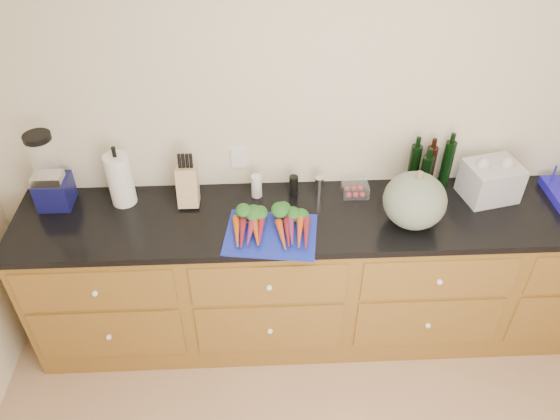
{
  "coord_description": "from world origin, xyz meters",
  "views": [
    {
      "loc": [
        -0.48,
        -0.96,
        2.84
      ],
      "look_at": [
        -0.38,
        1.2,
        1.06
      ],
      "focal_mm": 35.0,
      "sensor_mm": 36.0,
      "label": 1
    }
  ],
  "objects_px": {
    "carrots": "(271,224)",
    "tomato_box": "(355,189)",
    "cutting_board": "(271,235)",
    "blender_appliance": "(49,175)",
    "paper_towel": "(120,180)",
    "squash": "(415,201)",
    "knife_block": "(188,186)"
  },
  "relations": [
    {
      "from": "cutting_board",
      "to": "carrots",
      "type": "distance_m",
      "value": 0.06
    },
    {
      "from": "squash",
      "to": "knife_block",
      "type": "relative_size",
      "value": 1.46
    },
    {
      "from": "cutting_board",
      "to": "paper_towel",
      "type": "distance_m",
      "value": 0.88
    },
    {
      "from": "blender_appliance",
      "to": "paper_towel",
      "type": "distance_m",
      "value": 0.37
    },
    {
      "from": "carrots",
      "to": "tomato_box",
      "type": "xyz_separation_m",
      "value": [
        0.49,
        0.28,
        -0.0
      ]
    },
    {
      "from": "cutting_board",
      "to": "squash",
      "type": "height_order",
      "value": "squash"
    },
    {
      "from": "cutting_board",
      "to": "carrots",
      "type": "bearing_deg",
      "value": 90.0
    },
    {
      "from": "paper_towel",
      "to": "squash",
      "type": "bearing_deg",
      "value": -9.08
    },
    {
      "from": "carrots",
      "to": "paper_towel",
      "type": "height_order",
      "value": "paper_towel"
    },
    {
      "from": "squash",
      "to": "blender_appliance",
      "type": "bearing_deg",
      "value": 172.71
    },
    {
      "from": "paper_towel",
      "to": "knife_block",
      "type": "height_order",
      "value": "paper_towel"
    },
    {
      "from": "tomato_box",
      "to": "squash",
      "type": "bearing_deg",
      "value": -44.7
    },
    {
      "from": "squash",
      "to": "knife_block",
      "type": "height_order",
      "value": "squash"
    },
    {
      "from": "squash",
      "to": "blender_appliance",
      "type": "xyz_separation_m",
      "value": [
        -1.92,
        0.25,
        0.05
      ]
    },
    {
      "from": "cutting_board",
      "to": "knife_block",
      "type": "distance_m",
      "value": 0.55
    },
    {
      "from": "paper_towel",
      "to": "tomato_box",
      "type": "relative_size",
      "value": 2.07
    },
    {
      "from": "blender_appliance",
      "to": "paper_towel",
      "type": "bearing_deg",
      "value": 0.38
    },
    {
      "from": "blender_appliance",
      "to": "knife_block",
      "type": "relative_size",
      "value": 1.98
    },
    {
      "from": "cutting_board",
      "to": "tomato_box",
      "type": "bearing_deg",
      "value": 34.14
    },
    {
      "from": "squash",
      "to": "knife_block",
      "type": "xyz_separation_m",
      "value": [
        -1.19,
        0.23,
        -0.04
      ]
    },
    {
      "from": "blender_appliance",
      "to": "paper_towel",
      "type": "height_order",
      "value": "blender_appliance"
    },
    {
      "from": "blender_appliance",
      "to": "knife_block",
      "type": "xyz_separation_m",
      "value": [
        0.73,
        -0.02,
        -0.08
      ]
    },
    {
      "from": "paper_towel",
      "to": "cutting_board",
      "type": "bearing_deg",
      "value": -21.68
    },
    {
      "from": "carrots",
      "to": "knife_block",
      "type": "relative_size",
      "value": 1.88
    },
    {
      "from": "carrots",
      "to": "squash",
      "type": "xyz_separation_m",
      "value": [
        0.75,
        0.02,
        0.11
      ]
    },
    {
      "from": "carrots",
      "to": "blender_appliance",
      "type": "bearing_deg",
      "value": 167.03
    },
    {
      "from": "carrots",
      "to": "knife_block",
      "type": "height_order",
      "value": "knife_block"
    },
    {
      "from": "blender_appliance",
      "to": "knife_block",
      "type": "distance_m",
      "value": 0.73
    },
    {
      "from": "squash",
      "to": "tomato_box",
      "type": "distance_m",
      "value": 0.38
    },
    {
      "from": "knife_block",
      "to": "tomato_box",
      "type": "distance_m",
      "value": 0.93
    },
    {
      "from": "cutting_board",
      "to": "blender_appliance",
      "type": "height_order",
      "value": "blender_appliance"
    },
    {
      "from": "knife_block",
      "to": "tomato_box",
      "type": "relative_size",
      "value": 1.54
    }
  ]
}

